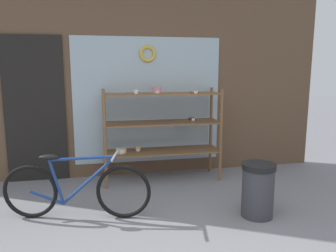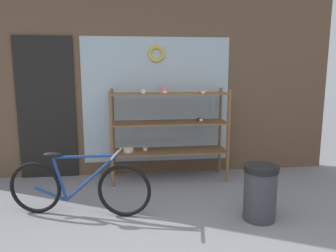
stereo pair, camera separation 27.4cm
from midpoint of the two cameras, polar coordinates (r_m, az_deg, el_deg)
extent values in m
cube|color=brown|center=(5.05, -7.57, 13.16)|extent=(5.93, 0.08, 3.84)
cube|color=#A3B7C1|center=(5.03, -5.06, 4.42)|extent=(2.24, 0.02, 1.90)
cube|color=black|center=(5.12, -23.59, 2.59)|extent=(0.84, 0.03, 2.10)
torus|color=gold|center=(5.00, -5.16, 12.42)|extent=(0.26, 0.06, 0.26)
cylinder|color=brown|center=(4.52, -12.63, -2.54)|extent=(0.04, 0.04, 1.35)
cylinder|color=brown|center=(4.78, 7.57, -1.72)|extent=(0.04, 0.04, 1.35)
cylinder|color=brown|center=(4.96, -12.55, -1.44)|extent=(0.04, 0.04, 1.35)
cylinder|color=brown|center=(5.19, 5.97, -0.74)|extent=(0.04, 0.04, 1.35)
cube|color=brown|center=(4.85, -2.66, -4.40)|extent=(1.69, 0.49, 0.02)
cube|color=brown|center=(4.76, -2.70, 0.57)|extent=(1.69, 0.49, 0.02)
cube|color=brown|center=(4.71, -2.74, 5.61)|extent=(1.69, 0.49, 0.02)
torus|color=#4C2D1E|center=(4.95, 2.63, 1.24)|extent=(0.12, 0.12, 0.03)
cube|color=white|center=(4.89, 2.82, 1.14)|extent=(0.05, 0.00, 0.04)
torus|color=#B27A42|center=(4.74, 2.97, 5.94)|extent=(0.13, 0.13, 0.03)
cube|color=white|center=(4.67, 3.19, 5.90)|extent=(0.05, 0.00, 0.04)
ellipsoid|color=beige|center=(4.67, -7.32, 5.96)|extent=(0.08, 0.07, 0.06)
cube|color=white|center=(4.62, -7.27, 5.79)|extent=(0.05, 0.00, 0.04)
cylinder|color=beige|center=(4.78, -9.79, -4.22)|extent=(0.15, 0.15, 0.07)
cube|color=white|center=(4.71, -9.75, -4.64)|extent=(0.05, 0.00, 0.04)
cylinder|color=pink|center=(4.78, -3.63, 6.29)|extent=(0.13, 0.13, 0.09)
cube|color=white|center=(4.71, -3.50, 5.93)|extent=(0.05, 0.00, 0.04)
ellipsoid|color=tan|center=(4.87, -6.96, -3.88)|extent=(0.09, 0.08, 0.07)
cube|color=white|center=(4.82, -6.90, -4.21)|extent=(0.05, 0.00, 0.04)
torus|color=black|center=(4.01, -24.73, -10.40)|extent=(0.60, 0.17, 0.60)
torus|color=black|center=(3.71, -9.91, -11.27)|extent=(0.60, 0.17, 0.60)
cylinder|color=navy|center=(3.74, -15.65, -9.12)|extent=(0.60, 0.16, 0.56)
cylinder|color=navy|center=(3.69, -16.80, -5.42)|extent=(0.71, 0.18, 0.07)
cylinder|color=navy|center=(3.86, -20.83, -9.13)|extent=(0.16, 0.06, 0.51)
cylinder|color=navy|center=(3.96, -22.25, -11.51)|extent=(0.37, 0.11, 0.17)
ellipsoid|color=black|center=(3.81, -22.00, -5.10)|extent=(0.23, 0.13, 0.06)
cylinder|color=#B2B2B7|center=(3.59, -11.33, -4.94)|extent=(0.12, 0.46, 0.02)
cylinder|color=#38383D|center=(3.80, 13.37, -10.83)|extent=(0.35, 0.35, 0.61)
cylinder|color=black|center=(3.71, 13.54, -6.88)|extent=(0.37, 0.37, 0.06)
camera|label=1|loc=(0.14, -92.28, -0.40)|focal=35.00mm
camera|label=2|loc=(0.14, 87.72, 0.40)|focal=35.00mm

